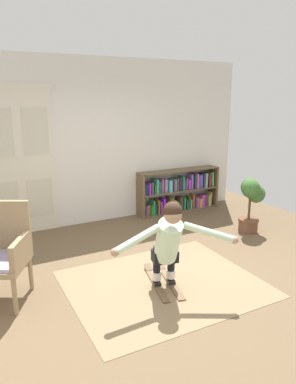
{
  "coord_description": "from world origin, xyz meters",
  "views": [
    {
      "loc": [
        -2.13,
        -3.54,
        2.23
      ],
      "look_at": [
        -0.05,
        0.44,
        1.05
      ],
      "focal_mm": 33.99,
      "sensor_mm": 36.0,
      "label": 1
    }
  ],
  "objects_px": {
    "potted_plant": "(251,197)",
    "person_skier": "(169,240)",
    "skis_pair": "(163,281)",
    "bookshelf": "(178,192)"
  },
  "relations": [
    {
      "from": "skis_pair",
      "to": "person_skier",
      "type": "height_order",
      "value": "person_skier"
    },
    {
      "from": "potted_plant",
      "to": "bookshelf",
      "type": "bearing_deg",
      "value": 106.46
    },
    {
      "from": "potted_plant",
      "to": "person_skier",
      "type": "height_order",
      "value": "person_skier"
    },
    {
      "from": "person_skier",
      "to": "skis_pair",
      "type": "bearing_deg",
      "value": 76.67
    },
    {
      "from": "skis_pair",
      "to": "potted_plant",
      "type": "bearing_deg",
      "value": 21.49
    },
    {
      "from": "potted_plant",
      "to": "person_skier",
      "type": "relative_size",
      "value": 0.66
    },
    {
      "from": "potted_plant",
      "to": "skis_pair",
      "type": "bearing_deg",
      "value": -158.51
    },
    {
      "from": "skis_pair",
      "to": "person_skier",
      "type": "distance_m",
      "value": 0.67
    },
    {
      "from": "potted_plant",
      "to": "skis_pair",
      "type": "distance_m",
      "value": 2.44
    },
    {
      "from": "person_skier",
      "to": "bookshelf",
      "type": "bearing_deg",
      "value": 55.65
    }
  ]
}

